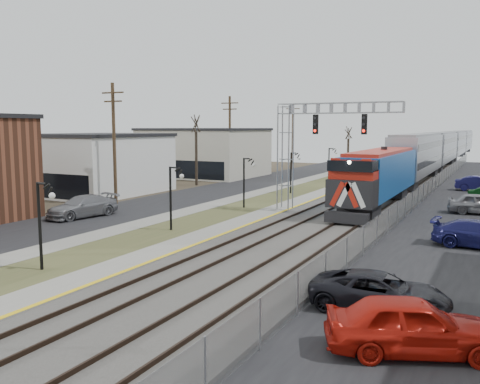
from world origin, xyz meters
The scene contains 19 objects.
street_west centered at (-11.50, 35.00, 0.02)m, with size 7.00×120.00×0.04m, color black.
sidewalk centered at (-7.00, 35.00, 0.04)m, with size 2.00×120.00×0.08m, color gray.
grass_median centered at (-4.00, 35.00, 0.03)m, with size 4.00×120.00×0.06m, color #444A27.
platform centered at (-1.00, 35.00, 0.12)m, with size 2.00×120.00×0.24m, color gray.
ballast_bed centered at (4.00, 35.00, 0.10)m, with size 8.00×120.00×0.20m, color #595651.
platform_edge centered at (-0.12, 35.00, 0.24)m, with size 0.24×120.00×0.01m, color gold.
track_near centered at (2.00, 35.00, 0.28)m, with size 1.58×120.00×0.15m.
track_far centered at (5.50, 35.00, 0.28)m, with size 1.58×120.00×0.15m.
train centered at (5.50, 79.56, 2.94)m, with size 3.00×108.65×5.33m.
signal_gantry centered at (1.22, 27.99, 5.59)m, with size 9.00×1.07×8.15m.
lampposts centered at (-4.00, 18.29, 2.00)m, with size 0.14×62.14×4.00m.
utility_poles centered at (-14.50, 25.00, 5.00)m, with size 0.28×80.28×10.00m.
fence centered at (8.20, 35.00, 0.80)m, with size 0.04×120.00×1.60m, color gray.
buildings_west centered at (-21.00, 24.21, 3.01)m, with size 14.00×67.00×7.00m.
bare_trees centered at (-12.66, 38.91, 2.70)m, with size 12.30×42.30×5.95m.
car_lot_a centered at (12.09, 6.81, 0.83)m, with size 1.95×4.85×1.65m, color #B3180D.
car_lot_c centered at (10.54, 9.81, 0.66)m, with size 2.20×4.78×1.33m, color black.
car_street_b centered at (-12.30, 18.95, 0.76)m, with size 2.14×5.27×1.53m, color slate.
car_lot_g centered at (12.13, 48.43, 0.74)m, with size 1.57×4.51×1.48m, color navy.
Camera 1 is at (14.06, -7.56, 6.38)m, focal length 38.00 mm.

